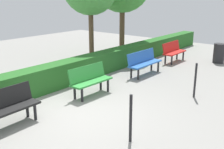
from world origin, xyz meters
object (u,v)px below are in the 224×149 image
at_px(bench_green, 90,79).
at_px(bench_black, 7,106).
at_px(bench_blue, 144,62).
at_px(trash_bin, 219,53).
at_px(bench_red, 173,51).

distance_m(bench_green, bench_black, 2.61).
height_order(bench_blue, bench_black, same).
bearing_deg(trash_bin, bench_green, -14.31).
bearing_deg(bench_black, trash_bin, 167.95).
bearing_deg(bench_red, bench_green, -0.17).
height_order(bench_green, bench_black, same).
distance_m(bench_blue, trash_bin, 3.85).
distance_m(bench_green, trash_bin, 6.51).
bearing_deg(bench_green, bench_red, -177.95).
distance_m(bench_blue, bench_black, 5.39).
height_order(bench_red, bench_blue, same).
bearing_deg(bench_green, trash_bin, 167.72).
relative_size(bench_red, trash_bin, 1.70).
bearing_deg(bench_blue, bench_green, -0.43).
height_order(bench_blue, bench_green, bench_blue).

